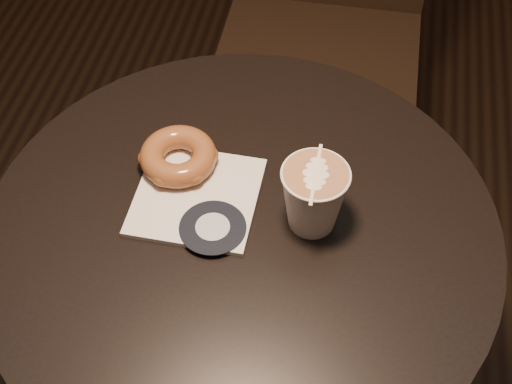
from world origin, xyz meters
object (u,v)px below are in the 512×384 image
(cafe_table, at_px, (243,300))
(doughnut, at_px, (178,156))
(pastry_bag, at_px, (197,197))
(latte_cup, at_px, (314,198))

(cafe_table, distance_m, doughnut, 0.26)
(cafe_table, distance_m, pastry_bag, 0.22)
(cafe_table, height_order, pastry_bag, pastry_bag)
(cafe_table, relative_size, doughnut, 6.87)
(cafe_table, xyz_separation_m, doughnut, (-0.11, 0.08, 0.23))
(pastry_bag, bearing_deg, latte_cup, -2.56)
(pastry_bag, xyz_separation_m, doughnut, (-0.04, 0.05, 0.02))
(doughnut, bearing_deg, cafe_table, -37.49)
(cafe_table, xyz_separation_m, pastry_bag, (-0.07, 0.03, 0.20))
(doughnut, xyz_separation_m, latte_cup, (0.20, -0.06, 0.02))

